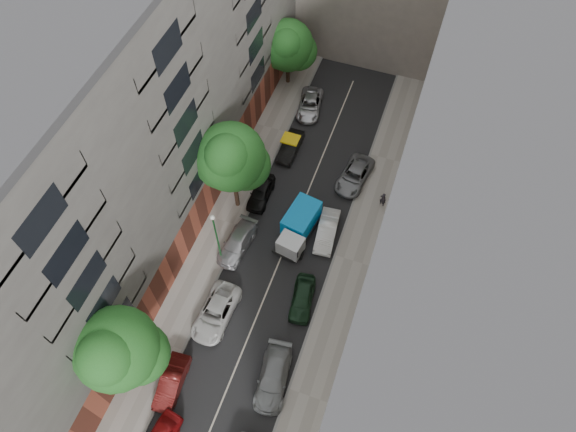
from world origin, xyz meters
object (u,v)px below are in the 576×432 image
at_px(car_left_3, 237,243).
at_px(car_right_3, 327,231).
at_px(tarp_truck, 298,227).
at_px(car_left_1, 171,382).
at_px(car_right_4, 355,175).
at_px(tree_near, 118,352).
at_px(pedestrian, 383,199).
at_px(car_right_1, 273,378).
at_px(car_left_2, 216,313).
at_px(lamp_post, 216,234).
at_px(car_right_2, 302,298).
at_px(tree_mid, 232,160).
at_px(car_left_6, 310,105).
at_px(car_left_4, 261,192).
at_px(car_left_5, 291,147).
at_px(tree_far, 288,47).

xyz_separation_m(car_left_3, car_right_3, (6.40, 3.44, 0.03)).
distance_m(tarp_truck, car_right_3, 2.39).
bearing_deg(car_left_1, car_right_4, 67.07).
xyz_separation_m(tree_near, pedestrian, (11.77, 19.90, -5.85)).
bearing_deg(car_right_1, car_left_2, 144.33).
height_order(car_right_1, lamp_post, lamp_post).
height_order(tarp_truck, car_right_2, tarp_truck).
bearing_deg(tree_mid, car_right_1, -58.08).
relative_size(car_left_6, car_right_1, 0.94).
bearing_deg(car_right_2, car_right_4, 78.98).
relative_size(tarp_truck, car_left_4, 1.35).
bearing_deg(tree_near, car_left_2, 66.61).
xyz_separation_m(car_right_2, pedestrian, (3.51, 10.56, 0.24)).
xyz_separation_m(car_left_1, car_left_6, (0.68, 28.00, -0.03)).
xyz_separation_m(car_left_6, car_right_1, (5.72, -25.40, 0.07)).
distance_m(car_right_4, tree_near, 24.26).
height_order(car_left_2, car_left_5, car_left_2).
distance_m(car_left_5, tree_far, 9.62).
distance_m(car_left_6, car_right_3, 14.20).
bearing_deg(car_left_6, car_left_5, -99.15).
height_order(car_left_4, car_right_1, car_right_1).
xyz_separation_m(car_left_6, lamp_post, (-1.43, -17.90, 3.34)).
relative_size(car_left_1, lamp_post, 0.65).
xyz_separation_m(car_left_5, tree_mid, (-2.14, -7.18, 5.59)).
height_order(car_right_4, pedestrian, pedestrian).
bearing_deg(tree_far, pedestrian, -42.47).
height_order(car_left_5, tree_near, tree_near).
xyz_separation_m(car_left_3, tree_far, (-2.45, 19.12, 3.77)).
xyz_separation_m(car_left_4, car_right_3, (6.40, -1.80, 0.02)).
bearing_deg(car_left_3, tree_mid, 116.94).
distance_m(tarp_truck, car_left_3, 5.04).
height_order(car_right_3, lamp_post, lamp_post).
bearing_deg(car_left_5, pedestrian, -17.47).
xyz_separation_m(car_left_5, lamp_post, (-1.43, -12.30, 3.32)).
height_order(car_left_6, pedestrian, pedestrian).
xyz_separation_m(tarp_truck, car_left_6, (-3.52, 13.73, -0.65)).
relative_size(car_right_1, tree_near, 0.50).
bearing_deg(car_right_4, lamp_post, -116.82).
xyz_separation_m(car_left_6, tree_near, (-2.54, -28.54, 6.13)).
bearing_deg(car_right_3, tree_mid, 172.68).
distance_m(car_left_4, car_left_5, 5.64).
relative_size(tree_far, pedestrian, 4.44).
xyz_separation_m(car_left_5, pedestrian, (9.23, -3.04, 0.26)).
relative_size(car_left_1, car_right_1, 0.82).
xyz_separation_m(car_left_2, car_right_3, (5.60, 9.40, 0.00)).
bearing_deg(tree_near, car_left_3, 81.27).
xyz_separation_m(car_right_2, car_right_3, (0.00, 6.20, 0.02)).
distance_m(tree_mid, lamp_post, 5.64).
bearing_deg(car_left_1, car_left_5, 83.56).
relative_size(car_left_5, car_right_1, 0.82).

